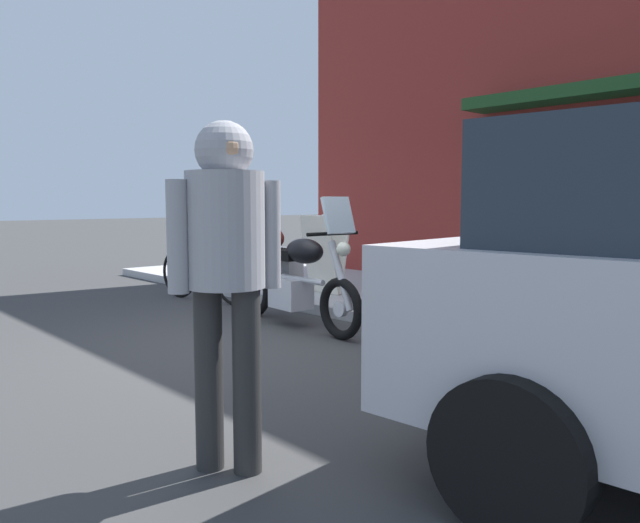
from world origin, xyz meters
TOP-DOWN VIEW (x-y plane):
  - ground_plane at (0.00, 0.00)m, footprint 80.00×80.00m
  - touring_motorcycle at (-0.56, 0.77)m, footprint 2.17×0.77m
  - parked_bicycle at (-2.48, 0.90)m, footprint 1.75×0.49m
  - pedestrian_walking at (2.04, -1.76)m, footprint 0.48×0.54m
  - sandwich_board_sign at (-1.37, 2.07)m, footprint 0.55×0.43m

SIDE VIEW (x-z plane):
  - ground_plane at x=0.00m, z-range 0.00..0.00m
  - parked_bicycle at x=-2.48m, z-range -0.09..0.84m
  - touring_motorcycle at x=-0.56m, z-range -0.10..1.28m
  - sandwich_board_sign at x=-1.37m, z-range 0.13..1.15m
  - pedestrian_walking at x=2.04m, z-range 0.23..1.95m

